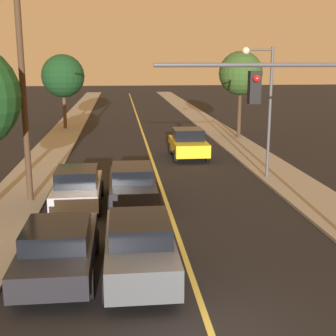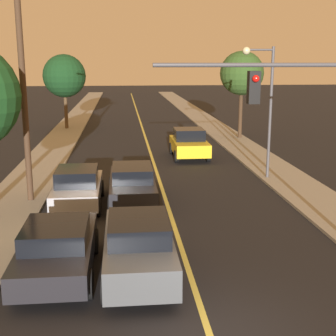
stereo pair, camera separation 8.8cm
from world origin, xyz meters
The scene contains 13 objects.
road_surface centered at (0.00, 36.00, 0.01)m, with size 9.84×80.00×0.01m.
sidewalk_left centered at (-6.17, 36.00, 0.06)m, with size 2.50×80.00×0.12m.
sidewalk_right centered at (6.17, 36.00, 0.06)m, with size 2.50×80.00×0.12m.
car_near_lane_front centered at (-1.38, 3.13, 0.87)m, with size 1.91×4.55×1.68m.
car_near_lane_second centered at (-1.38, 9.92, 0.80)m, with size 1.92×4.69×1.55m.
car_outer_lane_front centered at (-3.54, 3.39, 0.79)m, with size 2.00×4.48×1.50m.
car_outer_lane_second centered at (-3.54, 9.57, 0.80)m, with size 1.91×4.22×1.57m.
car_far_oncoming centered at (2.21, 18.58, 0.86)m, with size 2.07×4.02×1.72m.
traffic_signal_mast centered at (3.72, 4.24, 4.10)m, with size 6.30×0.42×5.69m.
streetlamp_right centered at (4.90, 13.02, 4.14)m, with size 1.52×0.36×6.18m.
utility_pole_left centered at (-5.52, 10.25, 4.63)m, with size 1.60×0.24×8.68m.
tree_left_far centered at (-6.35, 31.09, 4.41)m, with size 3.50×3.50×6.05m.
tree_right_near centered at (6.89, 24.84, 4.75)m, with size 3.13×3.13×6.22m.
Camera 1 is at (-1.84, -8.54, 5.69)m, focal length 50.00 mm.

